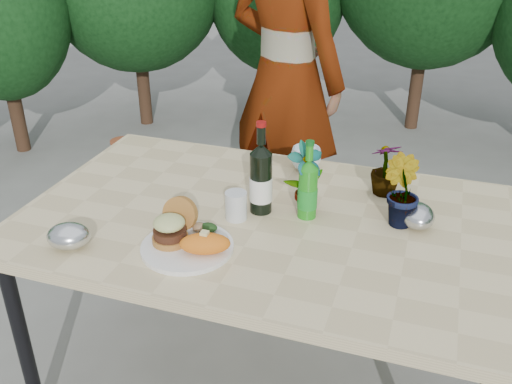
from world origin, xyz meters
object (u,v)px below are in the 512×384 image
(wine_bottle, at_px, (261,180))
(person, at_px, (285,77))
(patio_table, at_px, (264,231))
(dinner_plate, at_px, (187,247))

(wine_bottle, xyz_separation_m, person, (-0.22, 1.04, 0.04))
(patio_table, height_order, person, person)
(dinner_plate, xyz_separation_m, wine_bottle, (0.14, 0.29, 0.11))
(wine_bottle, bearing_deg, dinner_plate, -93.80)
(dinner_plate, bearing_deg, wine_bottle, 65.21)
(person, bearing_deg, wine_bottle, 125.01)
(dinner_plate, bearing_deg, person, 93.42)
(dinner_plate, xyz_separation_m, person, (-0.08, 1.33, 0.15))
(patio_table, distance_m, person, 1.11)
(patio_table, relative_size, wine_bottle, 5.02)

